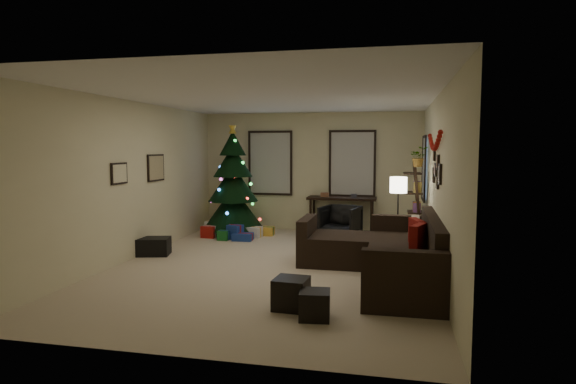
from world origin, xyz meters
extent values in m
plane|color=beige|center=(0.00, 0.00, 0.00)|extent=(7.00, 7.00, 0.00)
plane|color=white|center=(0.00, 0.00, 2.70)|extent=(7.00, 7.00, 0.00)
plane|color=beige|center=(0.00, 3.50, 1.35)|extent=(5.00, 0.00, 5.00)
plane|color=beige|center=(0.00, -3.50, 1.35)|extent=(5.00, 0.00, 5.00)
plane|color=beige|center=(-2.50, 0.00, 1.35)|extent=(0.00, 7.00, 7.00)
plane|color=beige|center=(2.50, 0.00, 1.35)|extent=(0.00, 7.00, 7.00)
cube|color=#728CB2|center=(-0.95, 3.47, 1.55)|extent=(0.94, 0.02, 1.35)
cube|color=beige|center=(-0.95, 3.47, 1.55)|extent=(0.94, 0.03, 1.35)
cube|color=#728CB2|center=(0.95, 3.47, 1.55)|extent=(0.94, 0.02, 1.35)
cube|color=beige|center=(0.95, 3.47, 1.55)|extent=(0.94, 0.03, 1.35)
cube|color=#728CB2|center=(2.47, 2.55, 1.50)|extent=(0.05, 0.27, 1.17)
cube|color=beige|center=(2.47, 2.55, 1.50)|extent=(0.05, 0.45, 1.17)
cylinder|color=black|center=(-1.59, 2.65, 0.15)|extent=(0.10, 0.10, 0.29)
cone|color=black|center=(-1.59, 2.65, 0.59)|extent=(1.33, 1.33, 0.93)
cone|color=black|center=(-1.59, 2.65, 1.13)|extent=(1.10, 1.10, 0.78)
cone|color=black|center=(-1.59, 2.65, 1.62)|extent=(0.86, 0.86, 0.69)
cone|color=black|center=(-1.59, 2.65, 2.01)|extent=(0.59, 0.59, 0.54)
cylinder|color=maroon|center=(-1.59, 2.65, 0.02)|extent=(1.08, 1.08, 0.04)
cube|color=silver|center=(-1.05, 2.35, 0.11)|extent=(0.35, 0.28, 0.22)
cube|color=navy|center=(-1.35, 2.05, 0.15)|extent=(0.28, 0.25, 0.30)
cube|color=gold|center=(-0.80, 2.65, 0.09)|extent=(0.25, 0.30, 0.18)
cube|color=maroon|center=(-1.95, 2.10, 0.12)|extent=(0.30, 0.22, 0.25)
cube|color=#14591E|center=(-1.55, 1.90, 0.10)|extent=(0.22, 0.22, 0.20)
cube|color=silver|center=(-2.05, 2.55, 0.14)|extent=(0.26, 0.26, 0.28)
cube|color=navy|center=(-1.15, 1.95, 0.07)|extent=(0.40, 0.30, 0.15)
cube|color=gold|center=(-1.68, 2.43, 0.13)|extent=(0.38, 0.26, 0.26)
cube|color=black|center=(2.03, -0.44, 0.24)|extent=(1.02, 2.72, 0.48)
cube|color=black|center=(2.44, -0.44, 0.71)|extent=(0.20, 2.72, 0.46)
cube|color=black|center=(2.03, -1.90, 0.37)|extent=(1.02, 0.20, 0.75)
cube|color=black|center=(2.03, 1.02, 0.37)|extent=(1.02, 0.20, 0.75)
cube|color=black|center=(1.04, 0.41, 0.24)|extent=(0.96, 1.02, 0.48)
cube|color=black|center=(0.47, 0.41, 0.37)|extent=(0.18, 1.02, 0.75)
cube|color=maroon|center=(2.21, -0.67, 0.64)|extent=(0.26, 0.45, 0.44)
cube|color=maroon|center=(2.21, -0.16, 0.64)|extent=(0.23, 0.45, 0.43)
cube|color=#C3B19E|center=(2.21, 0.26, 0.63)|extent=(0.13, 0.42, 0.42)
cube|color=black|center=(0.70, -1.98, 0.18)|extent=(0.42, 0.42, 0.37)
cube|color=black|center=(1.03, -2.26, 0.16)|extent=(0.37, 0.37, 0.32)
cube|color=black|center=(0.75, 3.22, 0.79)|extent=(1.51, 0.54, 0.05)
cylinder|color=black|center=(0.08, 3.00, 0.38)|extent=(0.05, 0.05, 0.76)
cylinder|color=black|center=(0.08, 3.44, 0.38)|extent=(0.05, 0.05, 0.76)
cylinder|color=black|center=(1.41, 3.00, 0.38)|extent=(0.05, 0.05, 0.76)
cylinder|color=black|center=(1.41, 3.44, 0.38)|extent=(0.05, 0.05, 0.76)
imported|color=black|center=(0.79, 2.57, 0.35)|extent=(0.82, 0.79, 0.71)
cube|color=black|center=(2.32, 1.72, 0.83)|extent=(0.05, 0.05, 1.65)
cube|color=black|center=(2.32, 2.17, 0.83)|extent=(0.05, 0.05, 1.65)
cube|color=black|center=(2.29, 1.94, 0.32)|extent=(0.30, 0.46, 0.03)
cube|color=black|center=(2.29, 1.94, 0.69)|extent=(0.30, 0.46, 0.03)
cube|color=black|center=(2.29, 1.94, 1.06)|extent=(0.30, 0.46, 0.03)
cube|color=black|center=(2.29, 1.94, 1.42)|extent=(0.30, 0.46, 0.03)
imported|color=#4C4C4C|center=(2.30, 1.55, 1.80)|extent=(0.47, 0.42, 0.47)
cylinder|color=black|center=(1.95, 1.20, 0.01)|extent=(0.24, 0.24, 0.03)
cylinder|color=black|center=(1.95, 1.20, 0.61)|extent=(0.03, 0.03, 1.17)
cylinder|color=white|center=(1.95, 1.20, 1.26)|extent=(0.30, 0.30, 0.28)
cube|color=black|center=(-2.48, 0.83, 1.53)|extent=(0.04, 0.60, 0.50)
cube|color=tan|center=(-2.48, 0.83, 1.53)|extent=(0.01, 0.54, 0.45)
cube|color=black|center=(-2.48, -0.41, 1.49)|extent=(0.04, 0.45, 0.35)
cube|color=beige|center=(-2.48, -0.41, 1.49)|extent=(0.01, 0.41, 0.31)
cube|color=black|center=(2.48, -0.60, 1.55)|extent=(0.03, 0.22, 0.28)
cube|color=black|center=(2.48, -0.25, 1.70)|extent=(0.03, 0.18, 0.22)
cube|color=black|center=(2.48, -0.25, 1.40)|extent=(0.03, 0.20, 0.16)
cube|color=black|center=(2.48, 0.10, 1.58)|extent=(0.03, 0.26, 0.20)
cube|color=black|center=(2.48, 0.45, 1.48)|extent=(0.03, 0.18, 0.24)
cube|color=black|center=(2.48, 0.45, 1.78)|extent=(0.03, 0.16, 0.16)
cube|color=#990F0C|center=(-0.15, 3.55, 1.42)|extent=(0.14, 0.04, 0.30)
cube|color=white|center=(-0.15, 3.55, 1.57)|extent=(0.16, 0.05, 0.08)
cube|color=#990F0C|center=(-0.08, 3.55, 1.29)|extent=(0.10, 0.04, 0.08)
cube|color=#990F0C|center=(0.18, 3.60, 1.42)|extent=(0.14, 0.04, 0.30)
cube|color=white|center=(0.18, 3.60, 1.57)|extent=(0.16, 0.05, 0.08)
cube|color=#990F0C|center=(0.25, 3.60, 1.29)|extent=(0.10, 0.04, 0.08)
cube|color=black|center=(-2.32, 0.31, 0.15)|extent=(0.70, 0.55, 0.31)
camera|label=1|loc=(1.86, -7.45, 1.91)|focal=30.14mm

